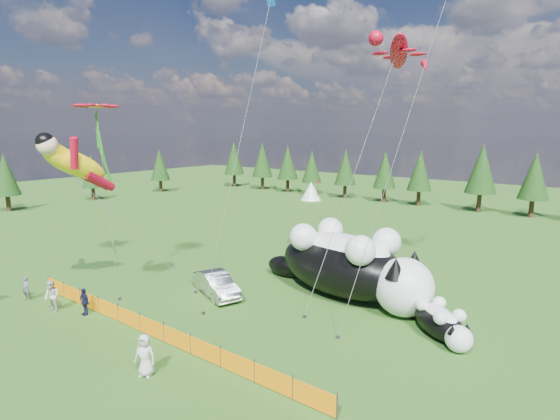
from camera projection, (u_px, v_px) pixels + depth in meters
name	position (u px, v px, depth m)	size (l,w,h in m)	color
ground	(195.00, 317.00, 25.10)	(160.00, 160.00, 0.00)	#11380A
safety_fence	(152.00, 328.00, 22.65)	(22.06, 0.06, 1.10)	#262626
tree_line	(442.00, 179.00, 59.76)	(90.00, 4.00, 8.00)	black
festival_tents	(524.00, 212.00, 49.80)	(50.00, 3.20, 2.80)	white
cat_large	(349.00, 264.00, 27.81)	(12.82, 5.88, 4.64)	black
cat_small	(441.00, 322.00, 22.53)	(4.12, 3.70, 1.78)	black
car	(216.00, 284.00, 28.36)	(1.59, 4.55, 1.50)	silver
spectator_a	(26.00, 289.00, 27.48)	(0.57, 0.37, 1.56)	#5B5C61
spectator_b	(52.00, 297.00, 25.67)	(0.94, 0.55, 1.93)	beige
spectator_c	(84.00, 302.00, 25.34)	(0.94, 0.48, 1.61)	#131636
spectator_e	(145.00, 355.00, 19.00)	(0.93, 0.61, 1.91)	beige
superhero_kite	(75.00, 164.00, 26.06)	(6.76, 7.41, 11.88)	yellow
gecko_kite	(399.00, 52.00, 27.21)	(5.08, 11.03, 17.41)	#B60923
flower_kite	(96.00, 109.00, 28.93)	(5.42, 3.26, 12.69)	#B60923
diamond_kite_a	(267.00, 18.00, 26.71)	(1.03, 6.44, 19.57)	blue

